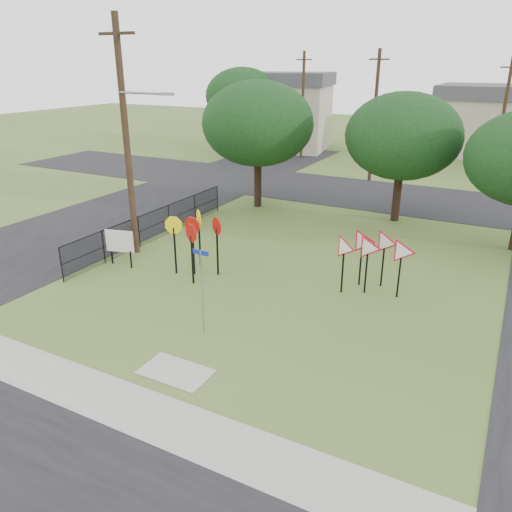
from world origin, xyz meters
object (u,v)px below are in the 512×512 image
at_px(stop_sign_cluster, 195,232).
at_px(yield_sign_cluster, 372,248).
at_px(street_name_sign, 202,286).
at_px(info_board, 120,242).

height_order(stop_sign_cluster, yield_sign_cluster, stop_sign_cluster).
bearing_deg(street_name_sign, yield_sign_cluster, 55.61).
height_order(street_name_sign, info_board, street_name_sign).
height_order(stop_sign_cluster, info_board, stop_sign_cluster).
bearing_deg(stop_sign_cluster, street_name_sign, -52.93).
xyz_separation_m(street_name_sign, info_board, (-6.23, 3.06, -0.58)).
bearing_deg(yield_sign_cluster, street_name_sign, -124.39).
relative_size(street_name_sign, info_board, 1.78).
xyz_separation_m(street_name_sign, yield_sign_cluster, (3.82, 5.58, 0.08)).
relative_size(stop_sign_cluster, info_board, 1.55).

